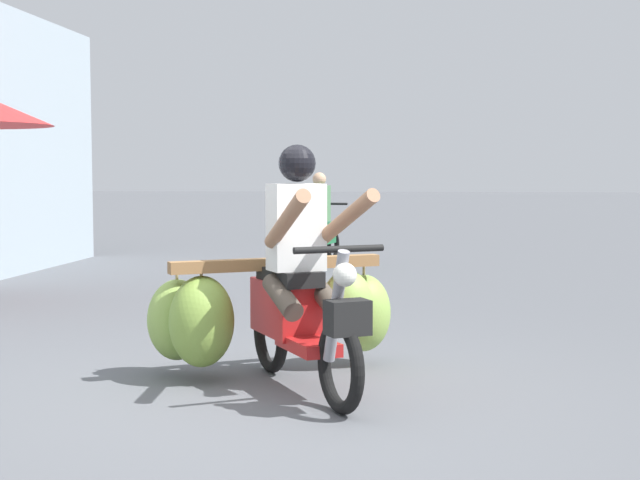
{
  "coord_description": "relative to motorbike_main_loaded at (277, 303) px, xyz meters",
  "views": [
    {
      "loc": [
        0.99,
        -5.36,
        1.4
      ],
      "look_at": [
        0.21,
        1.4,
        0.9
      ],
      "focal_mm": 51.59,
      "sensor_mm": 36.0,
      "label": 1
    }
  ],
  "objects": [
    {
      "name": "motorbike_distant_ahead_left",
      "position": [
        -0.56,
        7.36,
        0.04
      ],
      "size": [
        0.58,
        1.6,
        1.4
      ],
      "color": "black",
      "rests_on": "ground"
    },
    {
      "name": "ground_plane",
      "position": [
        -0.0,
        -0.69,
        -0.52
      ],
      "size": [
        120.0,
        120.0,
        0.0
      ],
      "primitive_type": "plane",
      "color": "#56595E"
    },
    {
      "name": "motorbike_main_loaded",
      "position": [
        0.0,
        0.0,
        0.0
      ],
      "size": [
        1.8,
        1.88,
        1.58
      ],
      "color": "black",
      "rests_on": "ground"
    }
  ]
}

